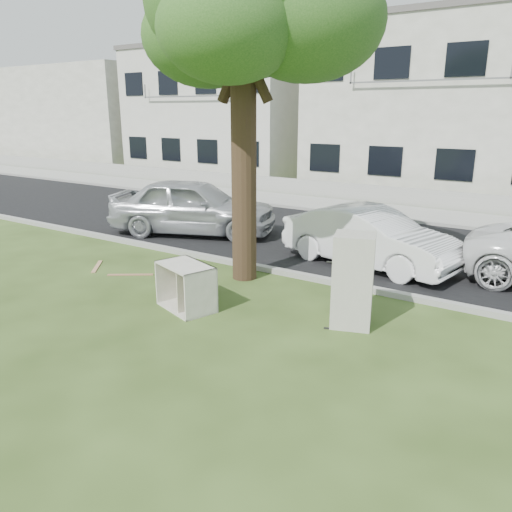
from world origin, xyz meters
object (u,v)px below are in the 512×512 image
Objects in this scene: fridge at (353,281)px; cabinet at (186,287)px; car_center at (369,237)px; car_left at (193,206)px.

cabinet is at bearing -179.58° from fridge.
fridge reaches higher than cabinet.
car_center is (1.85, 4.47, 0.27)m from cabinet.
car_left is at bearing 147.39° from cabinet.
cabinet is 4.85m from car_center.
car_left is (-3.76, 4.69, 0.41)m from cabinet.
fridge is 0.38× the size of car_center.
car_left is at bearing 98.87° from car_center.
car_center is at bearing -113.79° from car_left.
cabinet is (-2.89, -0.99, -0.38)m from fridge.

